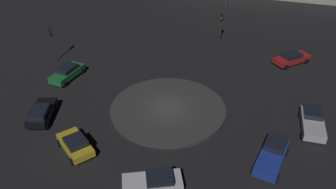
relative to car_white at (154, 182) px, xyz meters
name	(u,v)px	position (x,y,z in m)	size (l,w,h in m)	color
ground_plane	(168,110)	(6.97, -7.18, -0.74)	(120.45, 120.45, 0.00)	black
roundabout_island	(168,109)	(6.97, -7.18, -0.59)	(11.28, 11.28, 0.31)	#383838
car_white	(154,182)	(0.00, 0.00, 0.00)	(3.89, 4.66, 1.40)	white
car_blue	(272,155)	(-3.83, -9.01, 0.05)	(3.43, 4.94, 1.57)	#1E38A5
car_green	(67,73)	(18.78, -2.43, 0.02)	(3.45, 4.66, 1.47)	#1E7238
car_yellow	(75,144)	(7.46, 2.44, -0.04)	(3.95, 2.27, 1.37)	gold
car_red	(292,58)	(4.83, -24.65, -0.02)	(2.73, 4.78, 1.37)	red
car_silver	(313,121)	(-3.50, -15.45, 0.01)	(4.16, 4.72, 1.47)	silver
car_black	(41,113)	(13.41, 2.87, 0.05)	(4.39, 4.08, 1.51)	black
traffic_light_southeast	(221,22)	(14.71, -22.72, 1.96)	(0.37, 0.40, 3.78)	#2D2D2D
traffic_light_east	(52,38)	(23.45, -3.25, 2.30)	(0.38, 0.34, 4.28)	#2D2D2D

